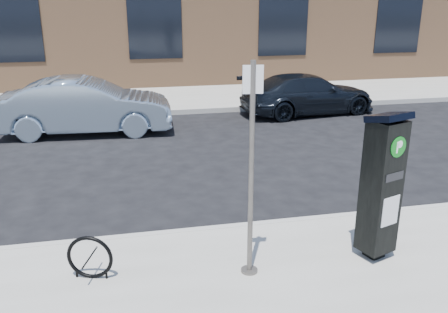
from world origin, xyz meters
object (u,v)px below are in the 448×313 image
object	(u,v)px
car_silver	(86,106)
car_dark	(308,94)
sign_pole	(251,174)
bike_rack	(90,258)
parking_kiosk	(381,185)

from	to	relation	value
car_silver	car_dark	world-z (taller)	car_silver
car_dark	sign_pole	bearing A→B (deg)	146.63
car_dark	bike_rack	bearing A→B (deg)	136.19
sign_pole	car_silver	distance (m)	8.11
bike_rack	parking_kiosk	bearing A→B (deg)	13.21
car_silver	car_dark	xyz separation A→B (m)	(6.59, 0.91, -0.12)
parking_kiosk	bike_rack	distance (m)	3.78
sign_pole	bike_rack	distance (m)	2.23
parking_kiosk	car_silver	size ratio (longest dim) A/B	0.45
sign_pole	car_dark	bearing A→B (deg)	69.77
car_dark	parking_kiosk	bearing A→B (deg)	156.66
sign_pole	car_dark	xyz separation A→B (m)	(4.18, 8.62, -0.85)
parking_kiosk	car_silver	xyz separation A→B (m)	(-4.16, 7.68, -0.44)
sign_pole	bike_rack	bearing A→B (deg)	177.69
parking_kiosk	car_dark	xyz separation A→B (m)	(2.43, 8.59, -0.56)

